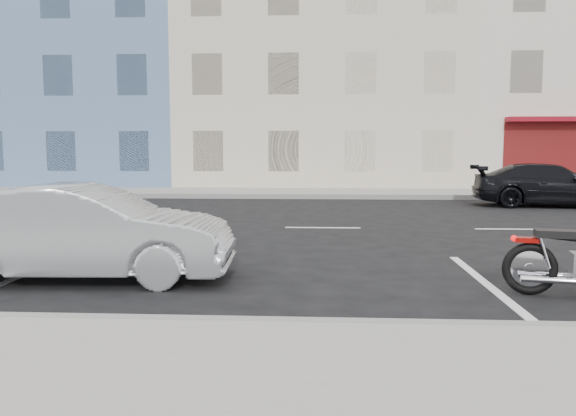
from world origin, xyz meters
The scene contains 8 objects.
ground centered at (0.00, 0.00, 0.00)m, with size 120.00×120.00×0.00m, color black.
sidewalk_far centered at (-5.00, 8.70, 0.07)m, with size 80.00×3.40×0.15m, color gray.
curb_near centered at (-5.00, -7.00, 0.08)m, with size 80.00×0.12×0.16m, color gray.
curb_far centered at (-5.00, 7.00, 0.08)m, with size 80.00×0.12×0.16m, color gray.
bldg_blue centered at (-14.00, 16.30, 6.50)m, with size 12.00×12.00×13.00m, color slate.
bldg_cream centered at (-2.00, 16.30, 5.75)m, with size 12.00×12.00×11.50m, color beige.
sedan_silver centered at (-5.05, -4.95, 0.61)m, with size 1.29×3.71×1.22m, color #989B9F.
car_far centered at (4.65, 4.92, 0.63)m, with size 1.75×4.32×1.25m, color black.
Camera 1 is at (-2.07, -11.86, 1.66)m, focal length 35.00 mm.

